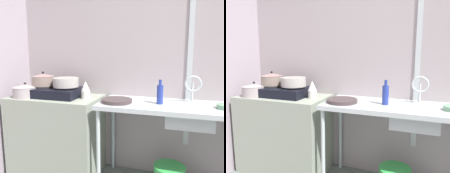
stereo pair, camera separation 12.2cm
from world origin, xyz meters
TOP-DOWN VIEW (x-y plane):
  - wall_back at (0.00, 1.77)m, footprint 4.69×0.10m
  - wall_metal_strip at (-0.08, 1.71)m, footprint 0.05×0.01m
  - counter_concrete at (-1.42, 1.45)m, footprint 0.95×0.54m
  - counter_sink at (-0.02, 1.45)m, footprint 1.75×0.54m
  - stove at (-1.43, 1.45)m, footprint 0.57×0.38m
  - pot_on_left_burner at (-1.56, 1.45)m, footprint 0.23×0.23m
  - pot_on_right_burner at (-1.29, 1.45)m, footprint 0.26×0.26m
  - pot_beside_stove at (-1.70, 1.33)m, footprint 0.25×0.25m
  - percolator at (-1.07, 1.45)m, footprint 0.09×0.09m
  - sink_basin at (-0.08, 1.43)m, footprint 0.38×0.37m
  - faucet at (-0.05, 1.59)m, footprint 0.15×0.09m
  - frying_pan at (-0.72, 1.38)m, footprint 0.29×0.29m
  - bottle_by_sink at (-0.33, 1.44)m, footprint 0.06×0.06m

SIDE VIEW (x-z plane):
  - counter_concrete at x=-1.42m, z-range 0.00..0.83m
  - sink_basin at x=-0.08m, z-range 0.67..0.83m
  - counter_sink at x=-0.02m, z-range 0.36..1.19m
  - frying_pan at x=-0.72m, z-range 0.83..0.87m
  - stove at x=-1.43m, z-range 0.83..0.94m
  - pot_beside_stove at x=-1.70m, z-range 0.82..0.98m
  - percolator at x=-1.07m, z-range 0.83..1.01m
  - bottle_by_sink at x=-0.33m, z-range 0.82..1.04m
  - pot_on_right_burner at x=-1.29m, z-range 0.94..1.04m
  - faucet at x=-0.05m, z-range 0.87..1.12m
  - pot_on_left_burner at x=-1.56m, z-range 0.93..1.09m
  - wall_back at x=0.00m, z-range 0.00..2.44m
  - wall_metal_strip at x=-0.08m, z-range 0.37..2.31m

